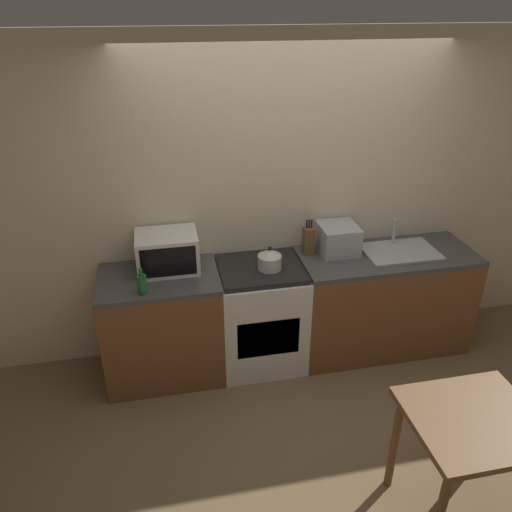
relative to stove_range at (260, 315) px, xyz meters
name	(u,v)px	position (x,y,z in m)	size (l,w,h in m)	color
ground_plane	(320,423)	(0.27, -0.81, -0.45)	(16.00, 16.00, 0.00)	brown
wall_back	(285,200)	(0.27, 0.34, 0.85)	(10.00, 0.06, 2.60)	beige
counter_left_run	(163,326)	(-0.79, 0.00, 0.00)	(0.91, 0.62, 0.90)	brown
counter_right_run	(381,300)	(1.07, 0.00, 0.00)	(1.45, 0.62, 0.90)	brown
stove_range	(260,315)	(0.00, 0.00, 0.00)	(0.68, 0.62, 0.90)	silver
kettle	(270,259)	(0.06, -0.04, 0.53)	(0.18, 0.18, 0.19)	beige
microwave	(167,252)	(-0.70, 0.11, 0.60)	(0.46, 0.35, 0.29)	silver
bottle	(142,284)	(-0.90, -0.22, 0.53)	(0.07, 0.07, 0.20)	#1E662D
knife_block	(308,240)	(0.43, 0.16, 0.57)	(0.08, 0.10, 0.29)	brown
toaster_oven	(338,239)	(0.67, 0.13, 0.57)	(0.31, 0.32, 0.23)	#ADAFB5
sink_basin	(400,251)	(1.18, 0.01, 0.47)	(0.60, 0.41, 0.24)	#ADAFB5
dining_table	(471,435)	(0.83, -1.64, 0.19)	(0.70, 0.63, 0.77)	brown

